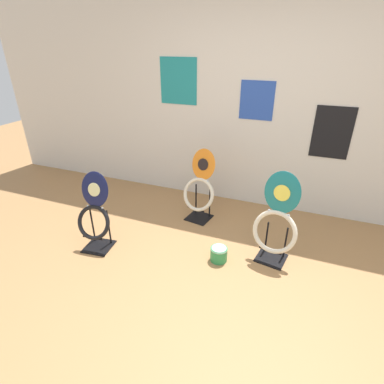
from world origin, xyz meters
name	(u,v)px	position (x,y,z in m)	size (l,w,h in m)	color
ground_plane	(204,317)	(0.00, 0.00, 0.00)	(14.00, 14.00, 0.00)	#A37547
wall_back	(264,106)	(0.00, 2.08, 1.30)	(8.00, 0.07, 2.60)	silver
toilet_seat_display_orange_sun	(200,190)	(-0.55, 1.41, 0.39)	(0.44, 0.33, 0.87)	black
toilet_seat_display_teal_sax	(277,222)	(0.40, 0.94, 0.43)	(0.46, 0.32, 0.94)	black
toilet_seat_display_navy_moon	(95,215)	(-1.36, 0.48, 0.39)	(0.38, 0.32, 0.83)	black
paint_can	(219,254)	(-0.09, 0.72, 0.08)	(0.17, 0.17, 0.15)	#2D8E4C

